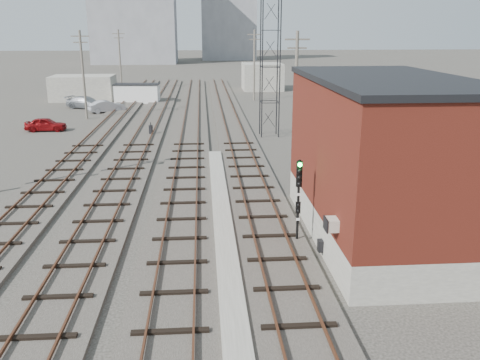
{
  "coord_description": "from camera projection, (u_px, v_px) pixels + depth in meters",
  "views": [
    {
      "loc": [
        -0.38,
        -9.09,
        9.16
      ],
      "look_at": [
        1.36,
        14.08,
        2.2
      ],
      "focal_mm": 38.0,
      "sensor_mm": 36.0,
      "label": 1
    }
  ],
  "objects": [
    {
      "name": "site_trailer",
      "position": [
        137.0,
        93.0,
        64.89
      ],
      "size": [
        5.85,
        2.87,
        2.4
      ],
      "rotation": [
        0.0,
        0.0,
        -0.07
      ],
      "color": "white",
      "rests_on": "ground"
    },
    {
      "name": "apartment_left",
      "position": [
        133.0,
        5.0,
        134.72
      ],
      "size": [
        22.0,
        14.0,
        30.0
      ],
      "primitive_type": "cube",
      "color": "gray",
      "rests_on": "ground"
    },
    {
      "name": "utility_pole_left_b",
      "position": [
        83.0,
        73.0,
        52.06
      ],
      "size": [
        1.8,
        0.24,
        9.0
      ],
      "color": "#595147",
      "rests_on": "ground"
    },
    {
      "name": "utility_pole_left_c",
      "position": [
        120.0,
        59.0,
        75.94
      ],
      "size": [
        1.8,
        0.24,
        9.0
      ],
      "color": "#595147",
      "rests_on": "ground"
    },
    {
      "name": "track_right",
      "position": [
        233.0,
        127.0,
        48.74
      ],
      "size": [
        3.2,
        90.0,
        0.39
      ],
      "color": "#332D28",
      "rests_on": "ground"
    },
    {
      "name": "track_mid_left",
      "position": [
        149.0,
        128.0,
        48.17
      ],
      "size": [
        3.2,
        90.0,
        0.39
      ],
      "color": "#332D28",
      "rests_on": "ground"
    },
    {
      "name": "signal_mast",
      "position": [
        299.0,
        196.0,
        21.92
      ],
      "size": [
        0.4,
        0.41,
        3.82
      ],
      "color": "gray",
      "rests_on": "ground"
    },
    {
      "name": "car_silver",
      "position": [
        107.0,
        106.0,
        57.5
      ],
      "size": [
        4.28,
        3.07,
        1.34
      ],
      "primitive_type": "imported",
      "rotation": [
        0.0,
        0.0,
        2.03
      ],
      "color": "#9C9EA4",
      "rests_on": "ground"
    },
    {
      "name": "shed_left",
      "position": [
        83.0,
        88.0,
        67.06
      ],
      "size": [
        8.0,
        5.0,
        3.2
      ],
      "primitive_type": "cube",
      "color": "gray",
      "rests_on": "ground"
    },
    {
      "name": "switch_stand",
      "position": [
        151.0,
        130.0,
        44.83
      ],
      "size": [
        0.34,
        0.34,
        1.15
      ],
      "rotation": [
        0.0,
        0.0,
        -0.33
      ],
      "color": "black",
      "rests_on": "ground"
    },
    {
      "name": "track_mid_right",
      "position": [
        191.0,
        127.0,
        48.46
      ],
      "size": [
        3.2,
        90.0,
        0.39
      ],
      "color": "#332D28",
      "rests_on": "ground"
    },
    {
      "name": "shed_right",
      "position": [
        262.0,
        77.0,
        78.28
      ],
      "size": [
        6.0,
        6.0,
        4.0
      ],
      "primitive_type": "cube",
      "color": "gray",
      "rests_on": "ground"
    },
    {
      "name": "brick_building",
      "position": [
        383.0,
        159.0,
        22.3
      ],
      "size": [
        6.54,
        12.2,
        7.22
      ],
      "color": "gray",
      "rests_on": "ground"
    },
    {
      "name": "lattice_tower",
      "position": [
        270.0,
        49.0,
        43.02
      ],
      "size": [
        1.6,
        1.6,
        15.0
      ],
      "color": "black",
      "rests_on": "ground"
    },
    {
      "name": "apartment_right",
      "position": [
        228.0,
        15.0,
        151.48
      ],
      "size": [
        16.0,
        12.0,
        26.0
      ],
      "primitive_type": "cube",
      "color": "gray",
      "rests_on": "ground"
    },
    {
      "name": "utility_pole_right_a",
      "position": [
        296.0,
        90.0,
        37.18
      ],
      "size": [
        1.8,
        0.24,
        9.0
      ],
      "color": "#595147",
      "rests_on": "ground"
    },
    {
      "name": "platform_curb",
      "position": [
        223.0,
        221.0,
        24.71
      ],
      "size": [
        0.9,
        28.0,
        0.26
      ],
      "primitive_type": "cube",
      "color": "gray",
      "rests_on": "ground"
    },
    {
      "name": "ground",
      "position": [
        205.0,
        99.0,
        68.66
      ],
      "size": [
        320.0,
        320.0,
        0.0
      ],
      "primitive_type": "plane",
      "color": "#282621",
      "rests_on": "ground"
    },
    {
      "name": "car_grey",
      "position": [
        86.0,
        102.0,
        60.27
      ],
      "size": [
        5.28,
        3.71,
        1.42
      ],
      "primitive_type": "imported",
      "rotation": [
        0.0,
        0.0,
        1.18
      ],
      "color": "gray",
      "rests_on": "ground"
    },
    {
      "name": "track_left",
      "position": [
        106.0,
        128.0,
        47.89
      ],
      "size": [
        3.2,
        90.0,
        0.39
      ],
      "color": "#332D28",
      "rests_on": "ground"
    },
    {
      "name": "utility_pole_right_b",
      "position": [
        254.0,
        63.0,
        65.84
      ],
      "size": [
        1.8,
        0.24,
        9.0
      ],
      "color": "#595147",
      "rests_on": "ground"
    },
    {
      "name": "car_red",
      "position": [
        46.0,
        124.0,
        46.99
      ],
      "size": [
        3.7,
        1.5,
        1.26
      ],
      "primitive_type": "imported",
      "rotation": [
        0.0,
        0.0,
        1.58
      ],
      "color": "maroon",
      "rests_on": "ground"
    }
  ]
}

